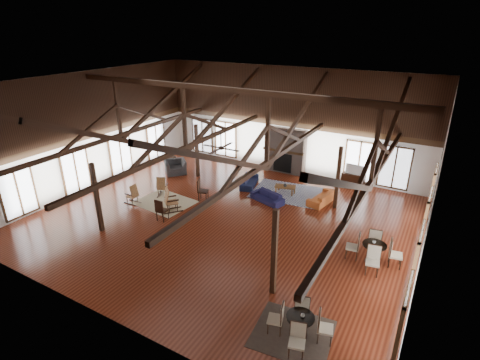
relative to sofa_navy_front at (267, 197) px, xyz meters
The scene contains 31 objects.
floor 2.66m from the sofa_navy_front, 110.20° to the right, with size 16.00×16.00×0.00m, color maroon.
ceiling 6.33m from the sofa_navy_front, 110.20° to the right, with size 16.00×14.00×0.02m, color black.
wall_back 5.37m from the sofa_navy_front, 101.43° to the left, with size 16.00×0.02×6.00m, color white.
wall_front 9.91m from the sofa_navy_front, 95.50° to the right, with size 16.00×0.02×6.00m, color white.
wall_left 9.65m from the sofa_navy_front, 164.44° to the right, with size 0.02×14.00×6.00m, color white.
wall_right 8.00m from the sofa_navy_front, 19.30° to the right, with size 0.02×14.00×6.00m, color white.
roof_truss 4.61m from the sofa_navy_front, 110.20° to the right, with size 15.60×14.07×3.14m.
post_grid 2.93m from the sofa_navy_front, 110.20° to the right, with size 8.16×7.16×3.05m.
fireplace 4.41m from the sofa_navy_front, 102.30° to the left, with size 2.50×0.69×2.60m.
ceiling_fan 4.94m from the sofa_navy_front, 96.77° to the right, with size 1.60×1.60×0.75m.
sofa_navy_front is the anchor object (origin of this frame).
sofa_navy_left 2.17m from the sofa_navy_front, 142.46° to the left, with size 0.69×1.78×0.52m, color #141A38.
sofa_orange 2.69m from the sofa_navy_front, 28.71° to the left, with size 0.73×1.87×0.55m, color #B85623.
coffee_table 1.40m from the sofa_navy_front, 74.68° to the left, with size 1.17×0.81×0.41m.
vase 1.36m from the sofa_navy_front, 73.23° to the left, with size 0.18×0.18×0.19m, color #B2B2B2.
armchair 6.40m from the sofa_navy_front, behind, with size 1.20×1.05×0.78m, color #303033.
side_table_lamp 7.47m from the sofa_navy_front, 167.91° to the left, with size 0.46×0.46×1.17m.
rocking_chair_a 5.37m from the sofa_navy_front, 158.01° to the right, with size 0.72×0.91×1.04m.
rocking_chair_b 4.74m from the sofa_navy_front, 138.05° to the right, with size 0.94×1.00×1.16m.
rocking_chair_c 6.55m from the sofa_navy_front, 148.77° to the right, with size 0.78×0.44×0.99m.
side_chair_a 3.30m from the sofa_navy_front, 153.36° to the right, with size 0.60×0.60×1.11m.
side_chair_b 5.24m from the sofa_navy_front, 128.64° to the right, with size 0.46×0.46×1.05m.
cafe_table_near 8.59m from the sofa_navy_front, 58.22° to the right, with size 1.88×1.88×0.96m.
cafe_table_far 6.16m from the sofa_navy_front, 25.20° to the right, with size 2.04×2.04×1.04m.
cup_near 8.61m from the sofa_navy_front, 57.82° to the right, with size 0.11×0.11×0.09m, color #B2B2B2.
cup_far 6.11m from the sofa_navy_front, 24.76° to the right, with size 0.11×0.11×0.09m, color #B2B2B2.
tv_console 5.30m from the sofa_navy_front, 53.71° to the left, with size 1.24×0.46×0.62m, color black.
television 5.35m from the sofa_navy_front, 53.42° to the left, with size 0.98×0.13×0.56m, color #B2B2B2.
rug_tan 5.08m from the sofa_navy_front, 149.51° to the right, with size 2.70×2.12×0.01m, color tan.
rug_navy 1.55m from the sofa_navy_front, 73.32° to the left, with size 3.49×2.62×0.01m, color #1A204A.
rug_dark 8.52m from the sofa_navy_front, 59.35° to the right, with size 2.16×1.97×0.01m, color black.
Camera 1 is at (7.96, -12.63, 8.17)m, focal length 28.00 mm.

